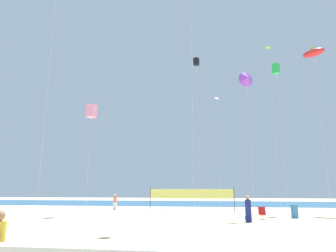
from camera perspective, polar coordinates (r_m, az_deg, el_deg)
The scene contains 15 objects.
ground_plane at distance 18.32m, azimuth 0.40°, elevation -18.89°, with size 120.00×120.00×0.00m, color beige.
ocean_band at distance 48.68m, azimuth 5.73°, elevation -14.64°, with size 120.00×20.00×0.01m, color #28608C.
beachgoer_navy_shirt at distance 21.33m, azimuth 15.23°, elevation -15.00°, with size 0.40×0.40×1.76m.
beachgoer_coral_shirt at distance 33.16m, azimuth -10.22°, elevation -14.13°, with size 0.39×0.39×1.69m.
folding_beach_chair at distance 23.67m, azimuth 17.77°, elevation -15.69°, with size 0.52×0.65×0.89m.
trash_barrel at distance 25.49m, azimuth 23.28°, elevation -14.92°, with size 0.53×0.53×1.00m, color teal.
volleyball_net at distance 30.04m, azimuth 4.42°, elevation -13.11°, with size 8.44×0.87×2.40m.
beach_handbag at distance 22.94m, azimuth 15.09°, elevation -16.81°, with size 0.33×0.16×0.26m, color maroon.
kite_lime_diamond at distance 40.07m, azimuth 18.92°, elevation 13.51°, with size 0.61×0.60×19.78m.
kite_green_box at distance 33.35m, azimuth 20.16°, elevation 10.29°, with size 0.89×0.89×15.02m.
kite_magenta_diamond at distance 35.24m, azimuth 9.50°, elevation 5.02°, with size 0.81×0.81×12.90m.
kite_violet_delta at distance 26.12m, azimuth 15.01°, elevation 8.83°, with size 1.37×0.91×11.98m.
kite_black_box at distance 36.00m, azimuth 5.50°, elevation 12.16°, with size 0.71×0.71×17.47m.
kite_pink_box at distance 28.30m, azimuth -14.57°, elevation 2.81°, with size 0.89×0.89×9.88m.
kite_red_inflatable at distance 35.80m, azimuth 26.31°, elevation 12.57°, with size 2.28×2.36×17.03m.
Camera 1 is at (2.61, -18.01, 2.14)m, focal length 31.51 mm.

